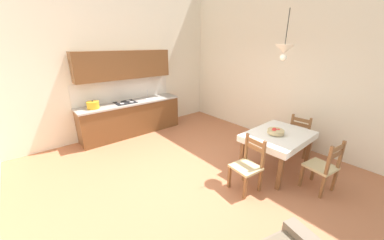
{
  "coord_description": "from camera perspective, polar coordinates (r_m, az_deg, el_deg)",
  "views": [
    {
      "loc": [
        -2.2,
        -2.72,
        2.37
      ],
      "look_at": [
        0.2,
        0.19,
        1.01
      ],
      "focal_mm": 20.03,
      "sensor_mm": 36.0,
      "label": 1
    }
  ],
  "objects": [
    {
      "name": "fruit_bowl",
      "position": [
        4.31,
        21.36,
        -2.87
      ],
      "size": [
        0.3,
        0.3,
        0.12
      ],
      "color": "tan",
      "rests_on": "dining_table"
    },
    {
      "name": "kitchen_cabinetry",
      "position": [
        5.99,
        -16.31,
        4.32
      ],
      "size": [
        2.71,
        0.63,
        2.2
      ],
      "color": "brown",
      "rests_on": "ground_plane"
    },
    {
      "name": "wall_back",
      "position": [
        6.09,
        -19.21,
        16.63
      ],
      "size": [
        6.2,
        0.12,
        4.29
      ],
      "primitive_type": "cube",
      "color": "silver",
      "rests_on": "ground_plane"
    },
    {
      "name": "dining_chair_camera_side",
      "position": [
        4.22,
        31.52,
        -10.66
      ],
      "size": [
        0.48,
        0.48,
        0.93
      ],
      "color": "#D1BC89",
      "rests_on": "ground_plane"
    },
    {
      "name": "wall_right",
      "position": [
        5.75,
        23.11,
        16.04
      ],
      "size": [
        0.12,
        6.4,
        4.29
      ],
      "primitive_type": "cube",
      "color": "silver",
      "rests_on": "ground_plane"
    },
    {
      "name": "pendant_lamp",
      "position": [
        4.04,
        23.38,
        16.86
      ],
      "size": [
        0.32,
        0.32,
        0.81
      ],
      "color": "black"
    },
    {
      "name": "dining_chair_window_side",
      "position": [
        5.33,
        26.96,
        -3.72
      ],
      "size": [
        0.45,
        0.45,
        0.93
      ],
      "color": "#D1BC89",
      "rests_on": "ground_plane"
    },
    {
      "name": "ground_plane",
      "position": [
        4.26,
        -0.5,
        -14.91
      ],
      "size": [
        6.2,
        6.4,
        0.1
      ],
      "primitive_type": "cube",
      "color": "#B7704C"
    },
    {
      "name": "dining_table",
      "position": [
        4.44,
        21.92,
        -4.92
      ],
      "size": [
        1.34,
        0.99,
        0.75
      ],
      "color": "brown",
      "rests_on": "ground_plane"
    },
    {
      "name": "dining_chair_tv_side",
      "position": [
        3.77,
        14.57,
        -11.73
      ],
      "size": [
        0.46,
        0.46,
        0.93
      ],
      "color": "#D1BC89",
      "rests_on": "ground_plane"
    }
  ]
}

